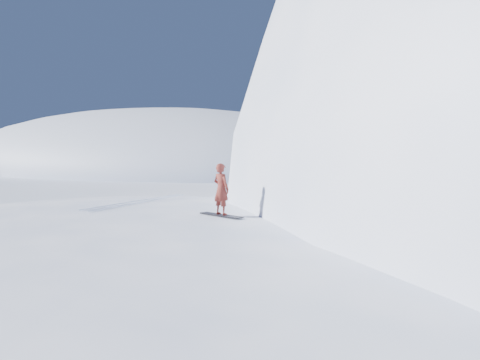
{
  "coord_description": "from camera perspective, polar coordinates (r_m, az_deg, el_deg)",
  "views": [
    {
      "loc": [
        11.9,
        -7.14,
        4.53
      ],
      "look_at": [
        3.05,
        4.38,
        3.5
      ],
      "focal_mm": 32.0,
      "sensor_mm": 36.0,
      "label": 1
    }
  ],
  "objects": [
    {
      "name": "near_ridge",
      "position": [
        15.56,
        -9.35,
        -12.93
      ],
      "size": [
        36.0,
        28.0,
        4.8
      ],
      "primitive_type": "ellipsoid",
      "color": "white",
      "rests_on": "ground"
    },
    {
      "name": "far_ridge_a",
      "position": [
        106.0,
        -13.12,
        1.49
      ],
      "size": [
        120.0,
        70.0,
        28.0
      ],
      "primitive_type": "ellipsoid",
      "color": "white",
      "rests_on": "ground"
    },
    {
      "name": "board_tracks",
      "position": [
        18.11,
        -13.25,
        -2.75
      ],
      "size": [
        1.67,
        5.91,
        0.04
      ],
      "color": "silver",
      "rests_on": "ground"
    },
    {
      "name": "far_ridge_c",
      "position": [
        128.2,
        13.63,
        1.9
      ],
      "size": [
        140.0,
        90.0,
        36.0
      ],
      "primitive_type": "ellipsoid",
      "color": "white",
      "rests_on": "ground"
    },
    {
      "name": "vapor_plume",
      "position": [
        90.53,
        -23.0,
        0.85
      ],
      "size": [
        11.08,
        8.87,
        7.76
      ],
      "primitive_type": "ellipsoid",
      "color": "white",
      "rests_on": "ground"
    },
    {
      "name": "ground",
      "position": [
        14.6,
        -21.06,
        -14.3
      ],
      "size": [
        400.0,
        400.0,
        0.0
      ],
      "primitive_type": "plane",
      "color": "white",
      "rests_on": "ground"
    },
    {
      "name": "snowboarder",
      "position": [
        13.81,
        -2.53,
        -1.22
      ],
      "size": [
        0.63,
        0.44,
        1.67
      ],
      "primitive_type": "imported",
      "rotation": [
        0.0,
        0.0,
        3.07
      ],
      "color": "maroon",
      "rests_on": "snowboard"
    },
    {
      "name": "snowboard",
      "position": [
        13.91,
        -2.52,
        -4.7
      ],
      "size": [
        1.73,
        0.44,
        0.03
      ],
      "primitive_type": "cube",
      "rotation": [
        0.0,
        0.0,
        -0.07
      ],
      "color": "black",
      "rests_on": "near_ridge"
    },
    {
      "name": "wind_bumps",
      "position": [
        16.17,
        -15.55,
        -12.37
      ],
      "size": [
        16.0,
        14.4,
        1.0
      ],
      "color": "white",
      "rests_on": "ground"
    }
  ]
}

